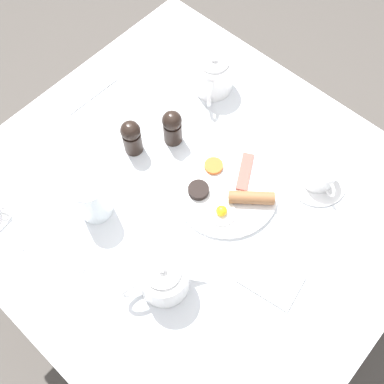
{
  "coord_description": "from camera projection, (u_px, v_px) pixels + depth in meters",
  "views": [
    {
      "loc": [
        0.37,
        0.34,
        1.74
      ],
      "look_at": [
        0.0,
        0.0,
        0.76
      ],
      "focal_mm": 42.0,
      "sensor_mm": 36.0,
      "label": 1
    }
  ],
  "objects": [
    {
      "name": "ground_plane",
      "position": [
        192.0,
        279.0,
        1.78
      ],
      "size": [
        8.0,
        8.0,
        0.0
      ],
      "primitive_type": "plane",
      "color": "#4C4742"
    },
    {
      "name": "table",
      "position": [
        192.0,
        208.0,
        1.18
      ],
      "size": [
        0.98,
        1.05,
        0.74
      ],
      "color": "silver",
      "rests_on": "ground_plane"
    },
    {
      "name": "breakfast_plate",
      "position": [
        227.0,
        190.0,
        1.11
      ],
      "size": [
        0.26,
        0.26,
        0.04
      ],
      "color": "white",
      "rests_on": "table"
    },
    {
      "name": "teapot_near",
      "position": [
        163.0,
        278.0,
        0.97
      ],
      "size": [
        0.19,
        0.11,
        0.12
      ],
      "rotation": [
        0.0,
        0.0,
        2.71
      ],
      "color": "white",
      "rests_on": "table"
    },
    {
      "name": "teapot_far",
      "position": [
        213.0,
        75.0,
        1.23
      ],
      "size": [
        0.17,
        0.12,
        0.12
      ],
      "rotation": [
        0.0,
        0.0,
        3.73
      ],
      "color": "white",
      "rests_on": "table"
    },
    {
      "name": "teacup_with_saucer_left",
      "position": [
        319.0,
        175.0,
        1.11
      ],
      "size": [
        0.15,
        0.15,
        0.07
      ],
      "color": "white",
      "rests_on": "table"
    },
    {
      "name": "water_glass_tall",
      "position": [
        92.0,
        198.0,
        1.04
      ],
      "size": [
        0.08,
        0.08,
        0.13
      ],
      "color": "white",
      "rests_on": "table"
    },
    {
      "name": "pepper_grinder",
      "position": [
        132.0,
        136.0,
        1.13
      ],
      "size": [
        0.05,
        0.05,
        0.11
      ],
      "color": "black",
      "rests_on": "table"
    },
    {
      "name": "salt_grinder",
      "position": [
        172.0,
        127.0,
        1.14
      ],
      "size": [
        0.05,
        0.05,
        0.11
      ],
      "color": "black",
      "rests_on": "table"
    },
    {
      "name": "napkin_folded",
      "position": [
        270.0,
        278.0,
        1.02
      ],
      "size": [
        0.12,
        0.15,
        0.01
      ],
      "rotation": [
        0.0,
        0.0,
        1.74
      ],
      "color": "white",
      "rests_on": "table"
    },
    {
      "name": "fork_by_plate",
      "position": [
        93.0,
        95.0,
        1.26
      ],
      "size": [
        0.17,
        0.02,
        0.0
      ],
      "rotation": [
        0.0,
        0.0,
        4.68
      ],
      "color": "silver",
      "rests_on": "table"
    },
    {
      "name": "spoon_for_tea",
      "position": [
        53.0,
        258.0,
        1.04
      ],
      "size": [
        0.07,
        0.16,
        0.0
      ],
      "rotation": [
        0.0,
        0.0,
        0.37
      ],
      "color": "silver",
      "rests_on": "table"
    }
  ]
}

